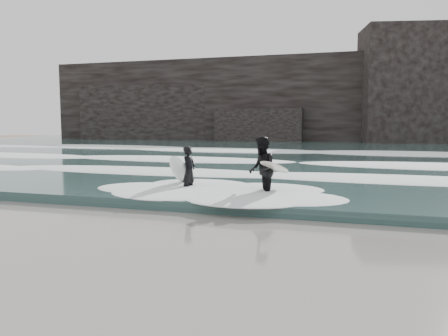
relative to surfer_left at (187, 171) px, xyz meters
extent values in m
plane|color=#8E5B41|center=(2.63, -5.66, -0.85)|extent=(120.00, 120.00, 0.00)
cube|color=#2B4945|center=(2.63, 23.34, -0.70)|extent=(90.00, 52.00, 0.30)
cube|color=black|center=(2.63, 40.34, 4.15)|extent=(70.00, 9.00, 10.00)
ellipsoid|color=white|center=(2.63, 3.34, -0.45)|extent=(60.00, 3.20, 0.20)
ellipsoid|color=white|center=(2.63, 10.34, -0.43)|extent=(60.00, 4.00, 0.24)
ellipsoid|color=white|center=(2.63, 19.34, -0.40)|extent=(60.00, 4.80, 0.30)
imported|color=black|center=(0.08, -0.01, -0.01)|extent=(0.49, 0.67, 1.69)
ellipsoid|color=white|center=(-0.32, 0.04, 0.03)|extent=(0.89, 1.80, 1.16)
imported|color=black|center=(2.64, -0.35, 0.17)|extent=(1.02, 1.17, 2.03)
ellipsoid|color=silver|center=(3.06, -0.35, 0.24)|extent=(0.89, 2.23, 0.66)
camera|label=1|loc=(5.46, -13.58, 1.63)|focal=35.00mm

